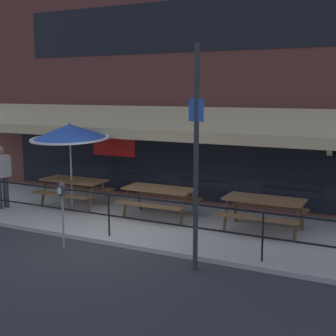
{
  "coord_description": "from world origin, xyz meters",
  "views": [
    {
      "loc": [
        5.65,
        -8.04,
        3.3
      ],
      "look_at": [
        0.81,
        1.6,
        1.5
      ],
      "focal_mm": 50.0,
      "sensor_mm": 36.0,
      "label": 1
    }
  ],
  "objects_px": {
    "patio_umbrella_left": "(70,132)",
    "parking_meter_far": "(62,196)",
    "picnic_table_right": "(264,205)",
    "picnic_table_left": "(74,185)",
    "picnic_table_centre": "(160,194)",
    "pedestrian_walking": "(1,174)",
    "street_sign_pole": "(196,158)"
  },
  "relations": [
    {
      "from": "picnic_table_left",
      "to": "patio_umbrella_left",
      "type": "bearing_deg",
      "value": -90.0
    },
    {
      "from": "picnic_table_left",
      "to": "pedestrian_walking",
      "type": "relative_size",
      "value": 1.05
    },
    {
      "from": "parking_meter_far",
      "to": "picnic_table_centre",
      "type": "bearing_deg",
      "value": 73.72
    },
    {
      "from": "pedestrian_walking",
      "to": "street_sign_pole",
      "type": "bearing_deg",
      "value": -13.61
    },
    {
      "from": "patio_umbrella_left",
      "to": "street_sign_pole",
      "type": "height_order",
      "value": "street_sign_pole"
    },
    {
      "from": "picnic_table_centre",
      "to": "parking_meter_far",
      "type": "height_order",
      "value": "parking_meter_far"
    },
    {
      "from": "picnic_table_right",
      "to": "pedestrian_walking",
      "type": "height_order",
      "value": "pedestrian_walking"
    },
    {
      "from": "picnic_table_centre",
      "to": "parking_meter_far",
      "type": "bearing_deg",
      "value": -106.28
    },
    {
      "from": "parking_meter_far",
      "to": "street_sign_pole",
      "type": "distance_m",
      "value": 3.1
    },
    {
      "from": "patio_umbrella_left",
      "to": "parking_meter_far",
      "type": "distance_m",
      "value": 3.4
    },
    {
      "from": "picnic_table_centre",
      "to": "patio_umbrella_left",
      "type": "xyz_separation_m",
      "value": [
        -2.67,
        -0.13,
        1.47
      ]
    },
    {
      "from": "picnic_table_left",
      "to": "pedestrian_walking",
      "type": "height_order",
      "value": "pedestrian_walking"
    },
    {
      "from": "parking_meter_far",
      "to": "street_sign_pole",
      "type": "height_order",
      "value": "street_sign_pole"
    },
    {
      "from": "picnic_table_centre",
      "to": "patio_umbrella_left",
      "type": "distance_m",
      "value": 3.05
    },
    {
      "from": "picnic_table_right",
      "to": "parking_meter_far",
      "type": "distance_m",
      "value": 4.51
    },
    {
      "from": "picnic_table_left",
      "to": "picnic_table_centre",
      "type": "relative_size",
      "value": 1.0
    },
    {
      "from": "picnic_table_centre",
      "to": "pedestrian_walking",
      "type": "xyz_separation_m",
      "value": [
        -4.3,
        -1.08,
        0.35
      ]
    },
    {
      "from": "picnic_table_centre",
      "to": "picnic_table_right",
      "type": "xyz_separation_m",
      "value": [
        2.67,
        0.05,
        0.0
      ]
    },
    {
      "from": "patio_umbrella_left",
      "to": "parking_meter_far",
      "type": "xyz_separation_m",
      "value": [
        1.86,
        -2.65,
        -1.03
      ]
    },
    {
      "from": "picnic_table_left",
      "to": "patio_umbrella_left",
      "type": "relative_size",
      "value": 0.76
    },
    {
      "from": "parking_meter_far",
      "to": "street_sign_pole",
      "type": "bearing_deg",
      "value": 2.94
    },
    {
      "from": "picnic_table_centre",
      "to": "picnic_table_right",
      "type": "relative_size",
      "value": 1.0
    },
    {
      "from": "picnic_table_left",
      "to": "picnic_table_right",
      "type": "height_order",
      "value": "same"
    },
    {
      "from": "picnic_table_left",
      "to": "street_sign_pole",
      "type": "distance_m",
      "value": 5.63
    },
    {
      "from": "picnic_table_centre",
      "to": "patio_umbrella_left",
      "type": "relative_size",
      "value": 0.76
    },
    {
      "from": "pedestrian_walking",
      "to": "parking_meter_far",
      "type": "bearing_deg",
      "value": -26.08
    },
    {
      "from": "patio_umbrella_left",
      "to": "parking_meter_far",
      "type": "height_order",
      "value": "patio_umbrella_left"
    },
    {
      "from": "picnic_table_right",
      "to": "pedestrian_walking",
      "type": "bearing_deg",
      "value": -170.81
    },
    {
      "from": "patio_umbrella_left",
      "to": "pedestrian_walking",
      "type": "bearing_deg",
      "value": -149.83
    },
    {
      "from": "pedestrian_walking",
      "to": "picnic_table_right",
      "type": "bearing_deg",
      "value": 9.19
    },
    {
      "from": "picnic_table_right",
      "to": "street_sign_pole",
      "type": "bearing_deg",
      "value": -101.51
    },
    {
      "from": "parking_meter_far",
      "to": "street_sign_pole",
      "type": "xyz_separation_m",
      "value": [
        2.94,
        0.15,
        0.96
      ]
    }
  ]
}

